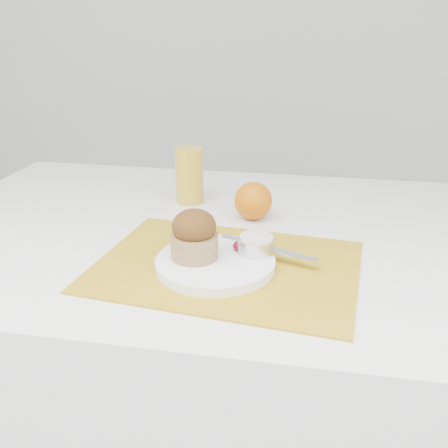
% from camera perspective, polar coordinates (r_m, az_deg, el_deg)
% --- Properties ---
extents(table, '(1.20, 0.80, 0.75)m').
position_cam_1_polar(table, '(1.20, -1.60, -17.22)').
color(table, white).
rests_on(table, ground).
extents(placemat, '(0.47, 0.36, 0.00)m').
position_cam_1_polar(placemat, '(0.85, 0.28, -4.80)').
color(placemat, '#BB931A').
rests_on(placemat, table).
extents(plate, '(0.26, 0.26, 0.02)m').
position_cam_1_polar(plate, '(0.84, -1.00, -4.48)').
color(plate, white).
rests_on(plate, placemat).
extents(ramekin, '(0.06, 0.06, 0.03)m').
position_cam_1_polar(ramekin, '(0.85, 3.68, -2.48)').
color(ramekin, silver).
rests_on(ramekin, plate).
extents(cream, '(0.07, 0.07, 0.01)m').
position_cam_1_polar(cream, '(0.84, 3.70, -1.63)').
color(cream, silver).
rests_on(cream, ramekin).
extents(raspberry_near, '(0.02, 0.02, 0.02)m').
position_cam_1_polar(raspberry_near, '(0.86, 1.64, -2.52)').
color(raspberry_near, '#510214').
rests_on(raspberry_near, plate).
extents(raspberry_far, '(0.02, 0.02, 0.02)m').
position_cam_1_polar(raspberry_far, '(0.87, 2.59, -2.22)').
color(raspberry_far, '#5E0202').
rests_on(raspberry_far, plate).
extents(butter_knife, '(0.18, 0.08, 0.00)m').
position_cam_1_polar(butter_knife, '(0.87, 4.97, -2.78)').
color(butter_knife, silver).
rests_on(butter_knife, plate).
extents(orange, '(0.08, 0.08, 0.08)m').
position_cam_1_polar(orange, '(1.04, 3.36, 2.65)').
color(orange, '#CB6807').
rests_on(orange, table).
extents(juice_glass, '(0.08, 0.08, 0.13)m').
position_cam_1_polar(juice_glass, '(1.13, -3.97, 5.58)').
color(juice_glass, gold).
rests_on(juice_glass, table).
extents(muffin, '(0.10, 0.10, 0.08)m').
position_cam_1_polar(muffin, '(0.82, -3.42, -1.29)').
color(muffin, '#9F7F4D').
rests_on(muffin, plate).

